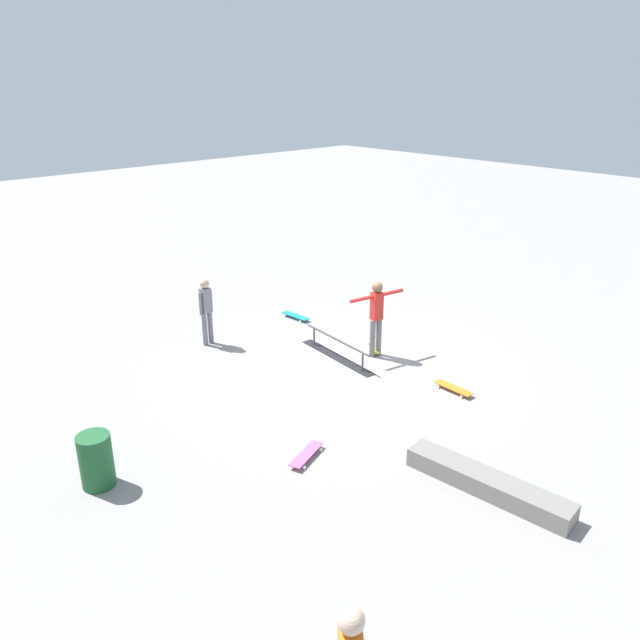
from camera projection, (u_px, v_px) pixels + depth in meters
ground_plane at (351, 366)px, 12.98m from camera, size 60.00×60.00×0.00m
grind_rail at (337, 349)px, 13.31m from camera, size 2.23×0.47×0.44m
skate_ledge at (487, 483)px, 9.04m from camera, size 2.54×0.68×0.29m
skater_main at (376, 314)px, 13.13m from camera, size 0.33×1.33×1.66m
skateboard_main at (374, 346)px, 13.74m from camera, size 0.70×0.72×0.09m
bystander_grey_shirt at (206, 308)px, 13.74m from camera, size 0.21×0.35×1.53m
loose_skateboard_orange at (453, 388)px, 11.93m from camera, size 0.81×0.28×0.09m
loose_skateboard_pink at (306, 454)px, 9.86m from camera, size 0.45×0.82×0.09m
loose_skateboard_teal at (296, 316)px, 15.46m from camera, size 0.81×0.30×0.09m
trash_bin at (96, 461)px, 9.10m from camera, size 0.49×0.49×0.83m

